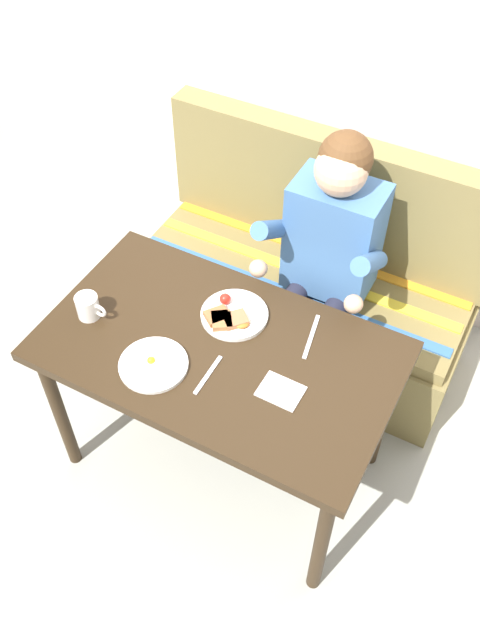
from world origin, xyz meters
The scene contains 11 objects.
ground_plane centered at (0.00, 0.00, 0.00)m, with size 8.00×8.00×0.00m, color #9FA197.
back_wall centered at (0.00, 1.27, 1.30)m, with size 4.40×0.10×2.60m, color silver.
table centered at (0.00, 0.00, 0.65)m, with size 1.20×0.70×0.73m.
couch centered at (0.00, 0.76, 0.33)m, with size 1.44×0.56×1.00m.
person centered at (0.13, 0.59, 0.74)m, with size 0.45×0.61×1.21m.
plate_breakfast centered at (-0.02, 0.14, 0.74)m, with size 0.24×0.24×0.05m.
plate_eggs centered at (-0.15, -0.17, 0.74)m, with size 0.23×0.23×0.04m.
coffee_mug centered at (-0.47, -0.09, 0.78)m, with size 0.12×0.08×0.09m.
napkin centered at (0.26, -0.06, 0.73)m, with size 0.14×0.11×0.01m, color silver.
fork centered at (0.03, -0.12, 0.73)m, with size 0.01×0.17×0.01m, color silver.
knife centered at (0.25, 0.19, 0.73)m, with size 0.01×0.20×0.01m, color silver.
Camera 1 is at (0.74, -1.22, 2.48)m, focal length 37.84 mm.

